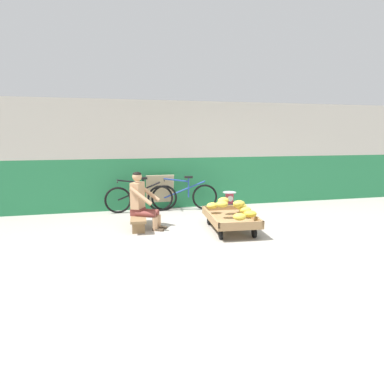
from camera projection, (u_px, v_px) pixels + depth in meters
name	position (u px, v px, depth m)	size (l,w,h in m)	color
ground_plane	(237.00, 244.00, 5.70)	(80.00, 80.00, 0.00)	#A39E93
back_wall	(192.00, 155.00, 8.59)	(16.00, 0.30, 2.70)	#287F4C
banana_cart	(230.00, 219.00, 6.46)	(0.95, 1.50, 0.36)	#99754C
banana_pile	(234.00, 207.00, 6.46)	(0.83, 1.22, 0.26)	yellow
low_bench	(138.00, 218.00, 6.67)	(0.38, 1.12, 0.27)	olive
vendor_seated	(142.00, 201.00, 6.58)	(0.74, 0.64, 1.14)	tan
plastic_crate	(229.00, 211.00, 7.51)	(0.36, 0.28, 0.30)	#19847F
weighing_scale	(229.00, 198.00, 7.45)	(0.30, 0.30, 0.29)	#28282D
bicycle_near_left	(139.00, 198.00, 8.02)	(1.66, 0.48, 0.86)	black
bicycle_far_left	(184.00, 196.00, 8.24)	(1.66, 0.48, 0.86)	black
sign_board	(160.00, 192.00, 8.35)	(0.70, 0.22, 0.88)	#C6B289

